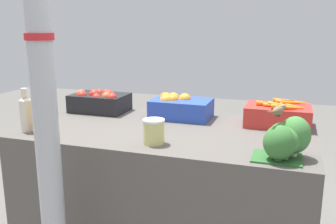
{
  "coord_description": "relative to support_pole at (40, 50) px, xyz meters",
  "views": [
    {
      "loc": [
        0.67,
        -2.0,
        1.4
      ],
      "look_at": [
        0.0,
        0.0,
        0.9
      ],
      "focal_mm": 40.0,
      "sensor_mm": 36.0,
      "label": 1
    }
  ],
  "objects": [
    {
      "name": "market_table",
      "position": [
        0.36,
        0.65,
        -0.89
      ],
      "size": [
        1.65,
        0.9,
        0.8
      ],
      "primitive_type": "cube",
      "color": "#56514C",
      "rests_on": "ground_plane"
    },
    {
      "name": "support_pole",
      "position": [
        0.0,
        0.0,
        0.0
      ],
      "size": [
        0.12,
        0.12,
        2.58
      ],
      "color": "#B7BABF",
      "rests_on": "ground_plane"
    },
    {
      "name": "apple_crate",
      "position": [
        -0.24,
        0.92,
        -0.42
      ],
      "size": [
        0.38,
        0.26,
        0.16
      ],
      "color": "black",
      "rests_on": "market_table"
    },
    {
      "name": "orange_crate",
      "position": [
        0.34,
        0.92,
        -0.42
      ],
      "size": [
        0.38,
        0.26,
        0.16
      ],
      "color": "#2847B7",
      "rests_on": "market_table"
    },
    {
      "name": "carrot_crate",
      "position": [
        0.96,
        0.92,
        -0.42
      ],
      "size": [
        0.38,
        0.26,
        0.16
      ],
      "color": "red",
      "rests_on": "market_table"
    },
    {
      "name": "broccoli_pile",
      "position": [
        1.02,
        0.34,
        -0.4
      ],
      "size": [
        0.25,
        0.21,
        0.19
      ],
      "color": "#2D602D",
      "rests_on": "market_table"
    },
    {
      "name": "juice_bottle_cloudy",
      "position": [
        -0.39,
        0.34,
        -0.38
      ],
      "size": [
        0.07,
        0.07,
        0.25
      ],
      "color": "beige",
      "rests_on": "market_table"
    },
    {
      "name": "juice_bottle_amber",
      "position": [
        -0.29,
        0.34,
        -0.38
      ],
      "size": [
        0.07,
        0.07,
        0.26
      ],
      "color": "gold",
      "rests_on": "market_table"
    },
    {
      "name": "pickle_jar",
      "position": [
        0.38,
        0.36,
        -0.42
      ],
      "size": [
        0.11,
        0.11,
        0.13
      ],
      "color": "#D1CC75",
      "rests_on": "market_table"
    },
    {
      "name": "sparrow_bird",
      "position": [
        0.98,
        0.35,
        -0.27
      ],
      "size": [
        0.08,
        0.12,
        0.05
      ],
      "rotation": [
        0.0,
        0.0,
        1.07
      ],
      "color": "#4C3D2D",
      "rests_on": "broccoli_pile"
    }
  ]
}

